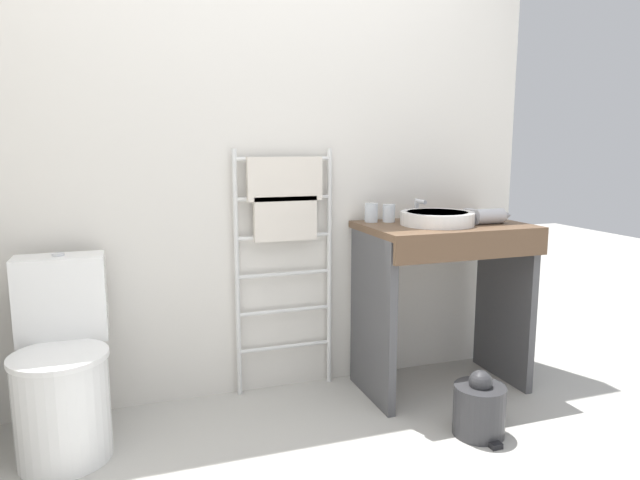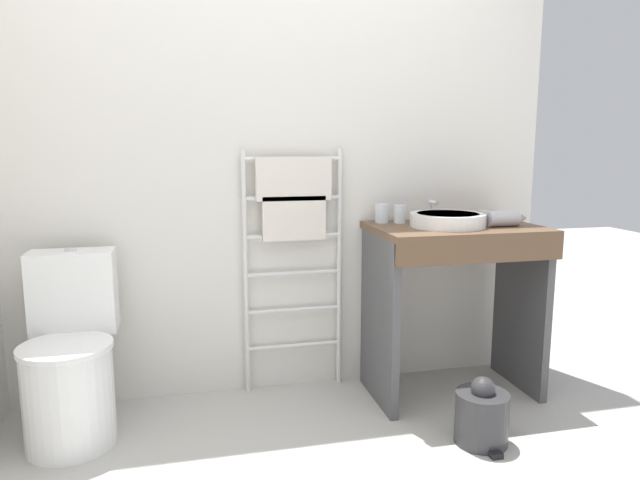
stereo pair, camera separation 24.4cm
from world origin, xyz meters
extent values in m
cube|color=silver|center=(0.00, 1.34, 1.30)|extent=(2.89, 0.12, 2.60)
cylinder|color=white|center=(-0.97, 0.88, 0.21)|extent=(0.37, 0.37, 0.43)
cylinder|color=white|center=(-0.97, 0.88, 0.44)|extent=(0.38, 0.38, 0.02)
cube|color=white|center=(-0.97, 1.13, 0.61)|extent=(0.37, 0.18, 0.37)
cylinder|color=silver|center=(-0.97, 1.13, 0.81)|extent=(0.05, 0.05, 0.01)
cylinder|color=silver|center=(-0.18, 1.25, 0.63)|extent=(0.02, 0.02, 1.25)
cylinder|color=silver|center=(0.31, 1.25, 0.63)|extent=(0.02, 0.02, 1.25)
cylinder|color=silver|center=(0.07, 1.25, 0.23)|extent=(0.49, 0.02, 0.02)
cylinder|color=silver|center=(0.07, 1.25, 0.42)|extent=(0.49, 0.02, 0.02)
cylinder|color=silver|center=(0.07, 1.25, 0.62)|extent=(0.49, 0.02, 0.02)
cylinder|color=silver|center=(0.07, 1.25, 0.81)|extent=(0.49, 0.02, 0.02)
cylinder|color=silver|center=(0.07, 1.25, 1.01)|extent=(0.49, 0.02, 0.02)
cylinder|color=silver|center=(0.07, 1.25, 1.20)|extent=(0.49, 0.02, 0.02)
cube|color=silver|center=(0.07, 1.22, 1.10)|extent=(0.38, 0.04, 0.22)
cube|color=silver|center=(0.07, 1.22, 0.90)|extent=(0.32, 0.04, 0.22)
cube|color=brown|center=(0.84, 1.00, 0.86)|extent=(0.82, 0.55, 0.03)
cube|color=brown|center=(0.84, 0.73, 0.79)|extent=(0.82, 0.02, 0.10)
cube|color=#4C4C4F|center=(0.45, 1.00, 0.42)|extent=(0.04, 0.47, 0.84)
cube|color=#4C4C4F|center=(1.23, 1.00, 0.42)|extent=(0.04, 0.47, 0.84)
cylinder|color=white|center=(0.78, 0.98, 0.91)|extent=(0.37, 0.37, 0.07)
cylinder|color=silver|center=(0.78, 0.98, 0.93)|extent=(0.30, 0.30, 0.01)
cylinder|color=silver|center=(0.78, 1.19, 0.93)|extent=(0.02, 0.02, 0.11)
cylinder|color=silver|center=(0.78, 1.15, 0.97)|extent=(0.02, 0.09, 0.02)
cylinder|color=silver|center=(0.52, 1.19, 0.92)|extent=(0.07, 0.07, 0.10)
cylinder|color=silver|center=(0.60, 1.16, 0.92)|extent=(0.06, 0.06, 0.09)
cylinder|color=#B7B7BC|center=(1.05, 0.92, 0.91)|extent=(0.16, 0.08, 0.08)
cone|color=#9C9CA0|center=(1.15, 0.92, 0.91)|extent=(0.06, 0.07, 0.07)
cube|color=#B7B7BC|center=(1.01, 1.01, 0.91)|extent=(0.05, 0.11, 0.05)
cylinder|color=#333335|center=(0.74, 0.49, 0.11)|extent=(0.23, 0.23, 0.23)
sphere|color=#333335|center=(0.74, 0.49, 0.25)|extent=(0.10, 0.10, 0.10)
cube|color=black|center=(0.74, 0.37, 0.01)|extent=(0.05, 0.04, 0.02)
camera|label=1|loc=(-0.70, -1.50, 1.27)|focal=32.00mm
camera|label=2|loc=(-0.46, -1.57, 1.27)|focal=32.00mm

